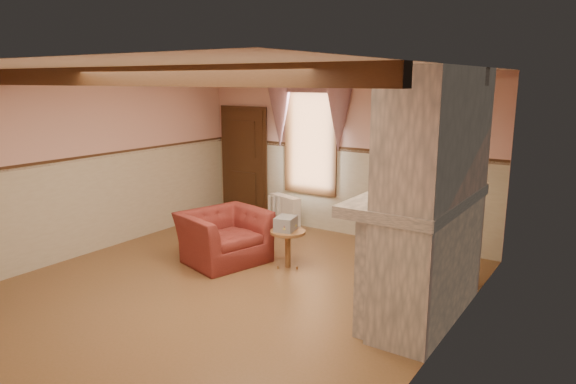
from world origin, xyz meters
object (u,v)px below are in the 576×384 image
Objects in this scene: armchair at (224,237)px; mantel_clock at (441,174)px; bowl at (412,193)px; oil_lamp at (434,175)px; side_table at (288,249)px; radiator at (285,212)px.

armchair is 3.25m from mantel_clock.
bowl is at bearing -80.00° from armchair.
mantel_clock is 0.28m from oil_lamp.
side_table is 1.96× the size of oil_lamp.
oil_lamp is at bearing -66.02° from armchair.
mantel_clock reaches higher than bowl.
bowl reaches higher than radiator.
oil_lamp is at bearing -90.00° from mantel_clock.
bowl is at bearing -90.00° from oil_lamp.
armchair reaches higher than side_table.
mantel_clock is 0.86× the size of oil_lamp.
mantel_clock reaches higher than radiator.
oil_lamp reaches higher than mantel_clock.
bowl is (2.97, -0.31, 1.08)m from armchair.
oil_lamp reaches higher than armchair.
side_table is 2.42m from mantel_clock.
armchair is 2.01m from radiator.
bowl reaches higher than armchair.
side_table is 0.79× the size of radiator.
radiator is at bearing 144.48° from bowl.
armchair is 4.19× the size of oil_lamp.
bowl is 1.25× the size of oil_lamp.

